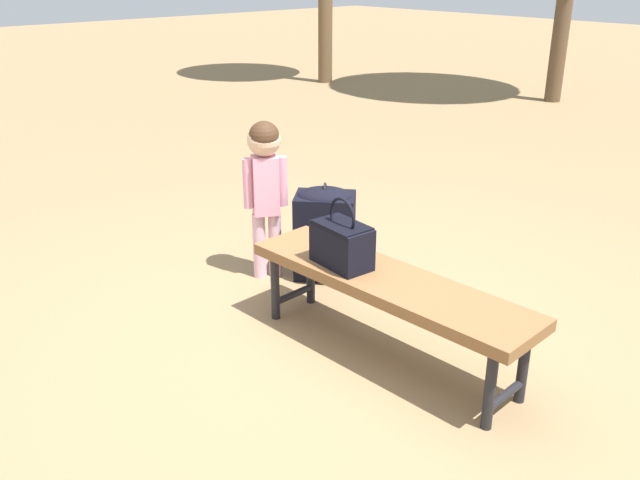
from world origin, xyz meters
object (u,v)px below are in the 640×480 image
at_px(handbag, 342,242).
at_px(park_bench, 388,287).
at_px(child_standing, 265,175).
at_px(backpack_large, 325,230).

bearing_deg(handbag, park_bench, -164.92).
relative_size(handbag, child_standing, 0.36).
xyz_separation_m(handbag, backpack_large, (0.67, -0.49, -0.26)).
height_order(park_bench, handbag, handbag).
distance_m(park_bench, backpack_large, 1.03).
bearing_deg(handbag, backpack_large, -36.32).
bearing_deg(handbag, child_standing, -13.11).
xyz_separation_m(park_bench, backpack_large, (0.93, -0.42, -0.08)).
height_order(handbag, backpack_large, handbag).
bearing_deg(child_standing, park_bench, 173.13).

